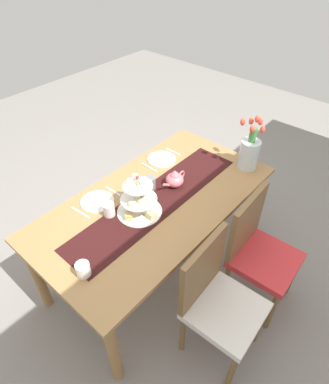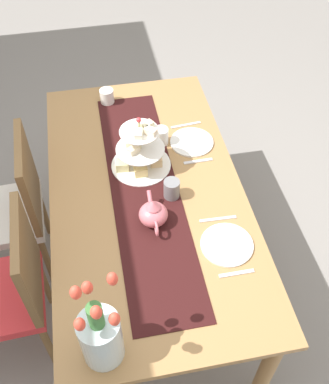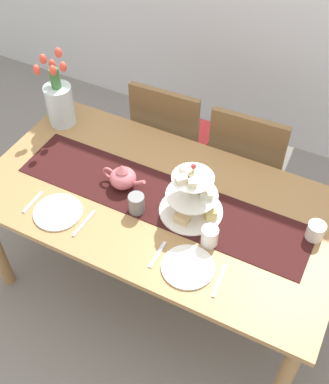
{
  "view_description": "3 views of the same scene",
  "coord_description": "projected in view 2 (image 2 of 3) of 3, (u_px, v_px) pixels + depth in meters",
  "views": [
    {
      "loc": [
        1.22,
        1.14,
        2.26
      ],
      "look_at": [
        -0.02,
        0.06,
        0.83
      ],
      "focal_mm": 30.32,
      "sensor_mm": 36.0,
      "label": 1
    },
    {
      "loc": [
        -1.43,
        0.18,
        2.34
      ],
      "look_at": [
        -0.08,
        -0.07,
        0.79
      ],
      "focal_mm": 41.88,
      "sensor_mm": 36.0,
      "label": 2
    },
    {
      "loc": [
        0.73,
        -1.37,
        2.47
      ],
      "look_at": [
        0.04,
        -0.04,
        0.85
      ],
      "focal_mm": 45.35,
      "sensor_mm": 36.0,
      "label": 3
    }
  ],
  "objects": [
    {
      "name": "chair_right",
      "position": [
        14.0,
        206.0,
        2.39
      ],
      "size": [
        0.44,
        0.44,
        0.91
      ],
      "color": "brown",
      "rests_on": "ground_plane"
    },
    {
      "name": "dinner_plate_right",
      "position": [
        192.0,
        142.0,
        2.37
      ],
      "size": [
        0.23,
        0.23,
        0.01
      ],
      "primitive_type": "cylinder",
      "color": "white",
      "rests_on": "dining_table"
    },
    {
      "name": "dinner_plate_left",
      "position": [
        227.0,
        245.0,
        1.94
      ],
      "size": [
        0.23,
        0.23,
        0.01
      ],
      "primitive_type": "cylinder",
      "color": "white",
      "rests_on": "dining_table"
    },
    {
      "name": "dining_table",
      "position": [
        147.0,
        202.0,
        2.23
      ],
      "size": [
        1.76,
        0.92,
        0.74
      ],
      "color": "#A37747",
      "rests_on": "ground_plane"
    },
    {
      "name": "table_runner",
      "position": [
        145.0,
        189.0,
        2.15
      ],
      "size": [
        1.46,
        0.32,
        0.0
      ],
      "primitive_type": "cube",
      "color": "black",
      "rests_on": "dining_table"
    },
    {
      "name": "ground_plane",
      "position": [
        150.0,
        270.0,
        2.71
      ],
      "size": [
        8.0,
        8.0,
        0.0
      ],
      "primitive_type": "plane",
      "color": "gray"
    },
    {
      "name": "chair_left",
      "position": [
        10.0,
        287.0,
        2.06
      ],
      "size": [
        0.44,
        0.44,
        0.91
      ],
      "color": "brown",
      "rests_on": "ground_plane"
    },
    {
      "name": "fork_right",
      "position": [
        198.0,
        161.0,
        2.28
      ],
      "size": [
        0.02,
        0.15,
        0.01
      ],
      "primitive_type": "cube",
      "rotation": [
        0.0,
        0.0,
        0.02
      ],
      "color": "silver",
      "rests_on": "dining_table"
    },
    {
      "name": "cream_jug",
      "position": [
        107.0,
        96.0,
        2.58
      ],
      "size": [
        0.08,
        0.08,
        0.08
      ],
      "primitive_type": "cylinder",
      "color": "white",
      "rests_on": "dining_table"
    },
    {
      "name": "knife_right",
      "position": [
        186.0,
        125.0,
        2.47
      ],
      "size": [
        0.03,
        0.17,
        0.01
      ],
      "primitive_type": "cube",
      "rotation": [
        0.0,
        0.0,
        0.09
      ],
      "color": "silver",
      "rests_on": "dining_table"
    },
    {
      "name": "tulip_vase",
      "position": [
        100.0,
        335.0,
        1.52
      ],
      "size": [
        0.15,
        0.16,
        0.45
      ],
      "color": "silver",
      "rests_on": "dining_table"
    },
    {
      "name": "fork_left",
      "position": [
        237.0,
        273.0,
        1.84
      ],
      "size": [
        0.02,
        0.15,
        0.01
      ],
      "primitive_type": "cube",
      "rotation": [
        0.0,
        0.0,
        0.0
      ],
      "color": "silver",
      "rests_on": "dining_table"
    },
    {
      "name": "mug_grey",
      "position": [
        172.0,
        189.0,
        2.09
      ],
      "size": [
        0.08,
        0.08,
        0.09
      ],
      "primitive_type": "cylinder",
      "color": "slate",
      "rests_on": "table_runner"
    },
    {
      "name": "knife_left",
      "position": [
        218.0,
        219.0,
        2.03
      ],
      "size": [
        0.02,
        0.17,
        0.01
      ],
      "primitive_type": "cube",
      "rotation": [
        0.0,
        0.0,
        -0.04
      ],
      "color": "silver",
      "rests_on": "dining_table"
    },
    {
      "name": "mug_white_text",
      "position": [
        161.0,
        136.0,
        2.34
      ],
      "size": [
        0.08,
        0.08,
        0.09
      ],
      "primitive_type": "cylinder",
      "color": "white",
      "rests_on": "dining_table"
    },
    {
      "name": "teapot",
      "position": [
        153.0,
        214.0,
        1.98
      ],
      "size": [
        0.24,
        0.13,
        0.14
      ],
      "color": "#D66B75",
      "rests_on": "table_runner"
    },
    {
      "name": "tiered_cake_stand",
      "position": [
        140.0,
        153.0,
        2.19
      ],
      "size": [
        0.3,
        0.3,
        0.3
      ],
      "color": "beige",
      "rests_on": "table_runner"
    }
  ]
}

